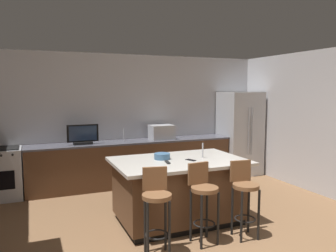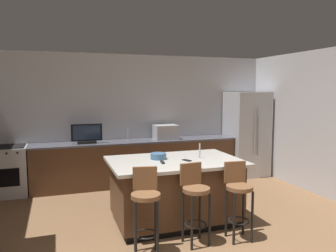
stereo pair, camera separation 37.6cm
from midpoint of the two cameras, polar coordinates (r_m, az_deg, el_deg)
name	(u,v)px [view 2 (the right image)]	position (r m, az deg, el deg)	size (l,w,h in m)	color
wall_back	(134,118)	(7.09, -4.30, 1.38)	(6.38, 0.12, 2.64)	#BCBCC1
wall_right	(322,123)	(6.72, 26.28, 0.49)	(0.12, 4.62, 2.64)	#BCBCC1
counter_back	(138,162)	(6.85, -3.62, -6.19)	(4.14, 0.62, 0.89)	brown
kitchen_island	(175,190)	(4.93, 3.42, -10.91)	(1.88, 1.24, 0.91)	black
refrigerator	(246,134)	(7.72, 14.65, -1.30)	(0.82, 0.79, 1.87)	#B7BABF
range_oven	(5,171)	(6.66, -24.73, -7.05)	(0.78, 0.63, 0.91)	#B7BABF
microwave	(166,132)	(6.93, 1.18, -1.05)	(0.48, 0.36, 0.30)	#B7BABF
tv_monitor	(87,135)	(6.50, -12.15, -1.44)	(0.58, 0.16, 0.38)	black
sink_faucet_back	(128,134)	(6.80, -5.26, -1.45)	(0.02, 0.02, 0.24)	#B2B2B7
sink_faucet_island	(200,151)	(4.95, 7.63, -4.24)	(0.02, 0.02, 0.22)	#B2B2B7
bar_stool_left	(146,203)	(3.93, -1.05, -13.09)	(0.35, 0.36, 1.02)	brown
bar_stool_center	(195,196)	(4.24, 7.22, -11.85)	(0.34, 0.35, 1.00)	brown
bar_stool_right	(238,194)	(4.47, 14.35, -11.16)	(0.34, 0.35, 0.99)	brown
fruit_bowl	(158,156)	(4.86, 0.57, -5.19)	(0.23, 0.23, 0.09)	#3F668C
cell_phone	(187,160)	(4.78, 5.50, -5.88)	(0.07, 0.15, 0.01)	black
tv_remote	(162,162)	(4.62, 1.37, -6.22)	(0.04, 0.17, 0.02)	black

